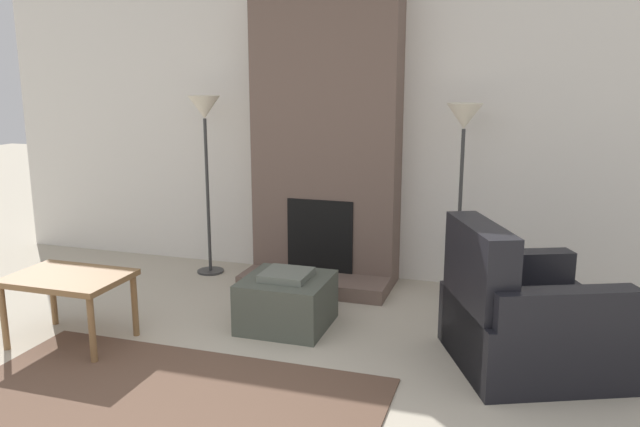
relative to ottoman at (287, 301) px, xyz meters
name	(u,v)px	position (x,y,z in m)	size (l,w,h in m)	color
wall_back	(333,134)	(-0.06, 1.39, 1.11)	(6.83, 0.06, 2.60)	silver
fireplace	(326,143)	(-0.06, 1.16, 1.04)	(1.29, 0.75, 2.60)	brown
ottoman	(287,301)	(0.00, 0.00, 0.00)	(0.61, 0.61, 0.42)	#474C42
armchair	(521,322)	(1.64, -0.16, 0.10)	(1.23, 1.23, 0.93)	black
side_table	(69,284)	(-1.31, -0.72, 0.23)	(0.78, 0.55, 0.49)	brown
floor_lamp_left	(205,124)	(-1.15, 1.01, 1.20)	(0.28, 0.28, 1.64)	#333333
floor_lamp_right	(463,134)	(1.13, 1.01, 1.16)	(0.28, 0.28, 1.60)	#333333
area_rug	(168,398)	(-0.27, -1.22, -0.19)	(2.45, 1.25, 0.01)	brown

